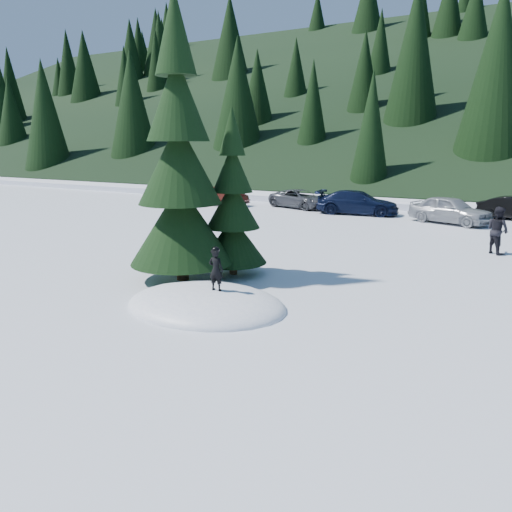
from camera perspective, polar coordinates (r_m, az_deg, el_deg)
The scene contains 12 objects.
ground at distance 13.34m, azimuth -5.72°, elevation -5.75°, with size 200.00×200.00×0.00m, color white.
snow_mound at distance 13.34m, azimuth -5.72°, elevation -5.75°, with size 4.48×3.52×0.96m, color white.
forest_hillside at distance 65.17m, azimuth 24.82°, elevation 18.92°, with size 200.00×60.00×25.00m, color black, non-canonical shape.
spruce_tall at distance 15.46m, azimuth -8.74°, elevation 9.26°, with size 3.20×3.20×8.60m.
spruce_short at distance 16.12m, azimuth -2.67°, elevation 5.19°, with size 2.20×2.20×5.37m.
child_skier at distance 12.93m, azimuth -4.59°, elevation -1.59°, with size 0.40×0.26×1.09m, color black.
adult_0 at distance 21.53m, azimuth 25.88°, elevation 2.66°, with size 0.90×0.70×1.85m, color black.
car_0 at distance 40.35m, azimuth -7.09°, elevation 7.59°, with size 1.57×3.91×1.33m, color black.
car_1 at distance 34.94m, azimuth -4.03°, elevation 6.82°, with size 1.35×3.87×1.28m, color #360F09.
car_2 at distance 33.61m, azimuth 5.07°, elevation 6.53°, with size 2.03×4.41×1.23m, color #424449.
car_3 at distance 31.08m, azimuth 11.51°, elevation 6.01°, with size 2.00×4.93×1.43m, color black.
car_4 at distance 28.82m, azimuth 21.29°, elevation 4.94°, with size 1.75×4.34×1.48m, color #919499.
Camera 1 is at (7.49, -10.21, 4.21)m, focal length 35.00 mm.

